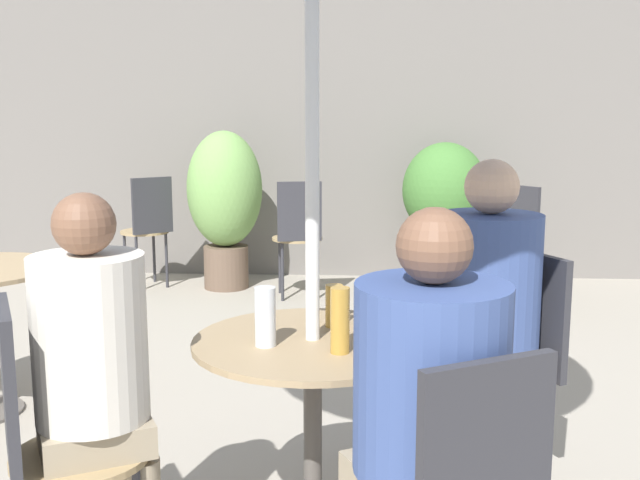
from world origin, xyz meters
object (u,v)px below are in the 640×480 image
at_px(bistro_chair_4, 510,238).
at_px(beer_glass_1, 340,320).
at_px(potted_plant_1, 444,202).
at_px(bistro_chair_0, 45,430).
at_px(potted_plant_0, 225,198).
at_px(seated_person_1, 426,411).
at_px(bistro_chair_3, 149,222).
at_px(beer_glass_0, 265,317).
at_px(beer_glass_2, 334,306).
at_px(cafe_table_near, 313,386).
at_px(bistro_chair_2, 515,353).
at_px(bistro_chair_5, 298,228).
at_px(seated_person_0, 97,364).
at_px(seated_person_2, 484,306).

relative_size(bistro_chair_4, beer_glass_1, 4.59).
xyz_separation_m(bistro_chair_4, potted_plant_1, (-0.38, 0.83, 0.15)).
bearing_deg(bistro_chair_0, potted_plant_0, -24.60).
bearing_deg(seated_person_1, bistro_chair_3, -93.81).
height_order(beer_glass_0, potted_plant_1, potted_plant_1).
bearing_deg(bistro_chair_0, beer_glass_2, -83.89).
xyz_separation_m(bistro_chair_0, bistro_chair_3, (-0.85, 3.95, 0.00)).
relative_size(bistro_chair_0, seated_person_1, 0.76).
bearing_deg(potted_plant_0, bistro_chair_0, -86.49).
distance_m(cafe_table_near, bistro_chair_2, 0.81).
bearing_deg(seated_person_1, beer_glass_1, -92.11).
height_order(bistro_chair_3, bistro_chair_5, same).
relative_size(bistro_chair_4, bistro_chair_5, 1.00).
bearing_deg(cafe_table_near, beer_glass_0, -151.31).
bearing_deg(bistro_chair_4, beer_glass_1, -58.89).
relative_size(bistro_chair_0, bistro_chair_2, 1.00).
distance_m(bistro_chair_0, bistro_chair_3, 4.05).
bearing_deg(potted_plant_1, bistro_chair_5, -157.07).
xyz_separation_m(bistro_chair_3, bistro_chair_5, (1.23, -0.28, 0.00)).
bearing_deg(seated_person_0, beer_glass_2, -82.77).
bearing_deg(beer_glass_2, seated_person_1, -71.14).
height_order(bistro_chair_0, potted_plant_1, potted_plant_1).
height_order(bistro_chair_0, seated_person_2, seated_person_2).
bearing_deg(seated_person_2, seated_person_1, -45.05).
bearing_deg(seated_person_1, seated_person_2, -135.05).
bearing_deg(beer_glass_1, bistro_chair_5, 97.07).
xyz_separation_m(seated_person_0, beer_glass_1, (0.67, 0.18, 0.08)).
relative_size(bistro_chair_4, beer_glass_0, 4.97).
xyz_separation_m(seated_person_2, beer_glass_1, (-0.49, -0.44, 0.06)).
relative_size(bistro_chair_3, seated_person_0, 0.76).
height_order(bistro_chair_2, beer_glass_1, bistro_chair_2).
distance_m(beer_glass_2, potted_plant_0, 3.65).
bearing_deg(bistro_chair_4, potted_plant_1, 165.10).
distance_m(bistro_chair_0, bistro_chair_2, 1.61).
bearing_deg(bistro_chair_0, bistro_chair_5, -33.96).
relative_size(potted_plant_0, potted_plant_1, 1.08).
bearing_deg(bistro_chair_5, bistro_chair_3, -23.45).
height_order(bistro_chair_5, beer_glass_1, bistro_chair_5).
relative_size(seated_person_1, beer_glass_1, 6.05).
distance_m(bistro_chair_3, bistro_chair_5, 1.26).
xyz_separation_m(cafe_table_near, seated_person_1, (0.31, -0.58, 0.17)).
relative_size(bistro_chair_2, beer_glass_2, 6.40).
distance_m(cafe_table_near, potted_plant_0, 3.78).
distance_m(cafe_table_near, beer_glass_1, 0.30).
bearing_deg(potted_plant_1, potted_plant_0, -175.84).
bearing_deg(potted_plant_1, bistro_chair_0, -110.05).
bearing_deg(bistro_chair_3, seated_person_2, 84.40).
height_order(bistro_chair_0, bistro_chair_3, same).
bearing_deg(bistro_chair_4, bistro_chair_3, -142.12).
bearing_deg(beer_glass_1, bistro_chair_4, 70.47).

